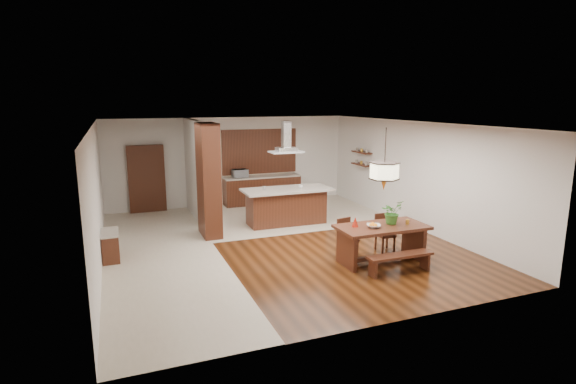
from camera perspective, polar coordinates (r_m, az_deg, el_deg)
name	(u,v)px	position (r m, az deg, el deg)	size (l,w,h in m)	color
room_shell	(276,160)	(10.71, -1.50, 4.14)	(9.00, 9.04, 2.92)	#321709
tile_hallway	(162,256)	(10.60, -15.70, -7.82)	(2.50, 9.00, 0.01)	beige
tile_kitchen	(287,214)	(13.83, -0.10, -2.83)	(5.50, 4.00, 0.01)	beige
soffit_band	(276,125)	(10.63, -1.52, 8.54)	(8.00, 9.00, 0.02)	#3D1C0F
partition_pier	(209,180)	(11.58, -10.05, 1.47)	(0.45, 1.00, 2.90)	#33180E
partition_stub	(194,169)	(13.62, -11.81, 2.90)	(0.18, 2.40, 2.90)	silver
hallway_console	(111,246)	(10.66, -21.60, -6.35)	(0.37, 0.88, 0.63)	#33180E
hallway_doorway	(147,179)	(14.61, -17.51, 1.60)	(1.10, 0.20, 2.10)	#33180E
rear_counter	(262,190)	(15.21, -3.30, 0.29)	(2.60, 0.62, 0.95)	#33180E
kitchen_window	(259,151)	(15.26, -3.66, 5.17)	(2.60, 0.08, 1.50)	#A25D30
shelf_lower	(361,164)	(14.78, 9.28, 3.47)	(0.26, 0.90, 0.04)	#33180E
shelf_upper	(362,152)	(14.73, 9.33, 5.01)	(0.26, 0.90, 0.04)	#33180E
dining_table	(382,235)	(9.91, 11.80, -5.40)	(1.95, 0.99, 0.81)	#33180E
dining_bench	(400,264)	(9.48, 14.00, -8.81)	(1.42, 0.31, 0.40)	#33180E
dining_chair_left	(348,238)	(10.21, 7.64, -5.77)	(0.37, 0.37, 0.84)	#33180E
dining_chair_right	(385,233)	(10.69, 12.26, -5.09)	(0.38, 0.38, 0.86)	#33180E
pendant_lantern	(385,159)	(9.56, 12.20, 4.10)	(0.64, 0.64, 1.31)	#FFF7C3
foliage_plant	(392,212)	(9.99, 13.06, -2.51)	(0.46, 0.40, 0.51)	#336E24
fruit_bowl	(374,226)	(9.65, 10.82, -4.27)	(0.29, 0.29, 0.07)	beige
napkin_cone	(355,222)	(9.64, 8.52, -3.76)	(0.14, 0.14, 0.22)	#A11A0B
gold_ornament	(408,222)	(10.08, 14.94, -3.67)	(0.08, 0.08, 0.11)	gold
kitchen_island	(286,206)	(12.67, -0.22, -1.75)	(2.49, 1.11, 1.02)	#33180E
range_hood	(286,137)	(12.37, -0.23, 7.03)	(0.90, 0.55, 0.87)	silver
island_cup	(301,186)	(12.59, 1.60, 0.71)	(0.12, 0.12, 0.10)	white
microwave	(240,173)	(14.85, -6.12, 2.36)	(0.48, 0.33, 0.27)	silver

